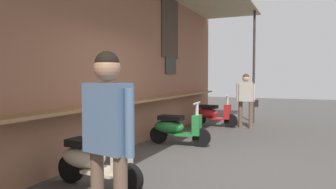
{
  "coord_description": "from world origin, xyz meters",
  "views": [
    {
      "loc": [
        -4.95,
        -1.56,
        1.5
      ],
      "look_at": [
        1.48,
        1.29,
        1.12
      ],
      "focal_mm": 33.44,
      "sensor_mm": 36.0,
      "label": 1
    }
  ],
  "objects_px": {
    "shopper_with_handbag": "(246,95)",
    "shopper_browsing": "(108,127)",
    "scooter_green": "(176,127)",
    "scooter_red": "(212,114)",
    "scooter_cream": "(93,159)"
  },
  "relations": [
    {
      "from": "shopper_with_handbag",
      "to": "shopper_browsing",
      "type": "xyz_separation_m",
      "value": [
        -7.18,
        -0.06,
        0.1
      ]
    },
    {
      "from": "scooter_green",
      "to": "shopper_browsing",
      "type": "relative_size",
      "value": 0.81
    },
    {
      "from": "scooter_red",
      "to": "shopper_browsing",
      "type": "xyz_separation_m",
      "value": [
        -7.1,
        -1.08,
        0.69
      ]
    },
    {
      "from": "scooter_green",
      "to": "scooter_red",
      "type": "xyz_separation_m",
      "value": [
        2.93,
        0.0,
        0.0
      ]
    },
    {
      "from": "scooter_red",
      "to": "shopper_browsing",
      "type": "distance_m",
      "value": 7.21
    },
    {
      "from": "scooter_cream",
      "to": "shopper_with_handbag",
      "type": "height_order",
      "value": "shopper_with_handbag"
    },
    {
      "from": "shopper_with_handbag",
      "to": "shopper_browsing",
      "type": "relative_size",
      "value": 0.93
    },
    {
      "from": "scooter_green",
      "to": "shopper_with_handbag",
      "type": "height_order",
      "value": "shopper_with_handbag"
    },
    {
      "from": "scooter_green",
      "to": "shopper_with_handbag",
      "type": "bearing_deg",
      "value": 67.87
    },
    {
      "from": "scooter_cream",
      "to": "scooter_green",
      "type": "distance_m",
      "value": 2.96
    },
    {
      "from": "scooter_green",
      "to": "shopper_browsing",
      "type": "distance_m",
      "value": 4.36
    },
    {
      "from": "scooter_cream",
      "to": "scooter_red",
      "type": "height_order",
      "value": "same"
    },
    {
      "from": "scooter_green",
      "to": "scooter_red",
      "type": "height_order",
      "value": "same"
    },
    {
      "from": "scooter_cream",
      "to": "scooter_red",
      "type": "xyz_separation_m",
      "value": [
        5.9,
        0.0,
        0.0
      ]
    },
    {
      "from": "shopper_browsing",
      "to": "scooter_cream",
      "type": "bearing_deg",
      "value": -126.4
    }
  ]
}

